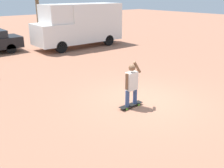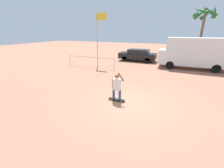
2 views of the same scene
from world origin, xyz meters
name	(u,v)px [view 1 (image 1 of 2)]	position (x,y,z in m)	size (l,w,h in m)	color
ground_plane	(144,101)	(0.00, 0.00, 0.00)	(80.00, 80.00, 0.00)	#A36B51
skateboard	(131,105)	(-0.71, -0.07, 0.08)	(0.91, 0.23, 0.09)	black
person_skateboarder	(132,83)	(-0.71, -0.07, 0.88)	(0.67, 0.23, 1.50)	#384C7A
camper_van	(80,24)	(3.56, 9.74, 1.61)	(6.31, 2.18, 2.97)	black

